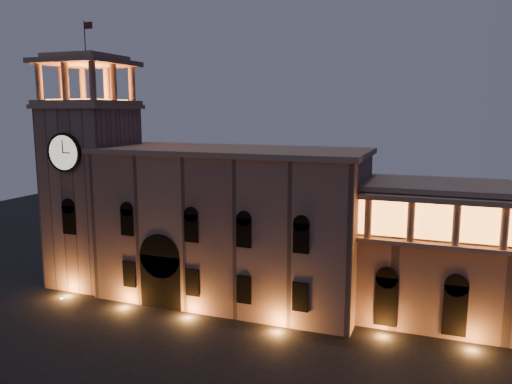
# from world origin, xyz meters

# --- Properties ---
(government_building) EXTENTS (30.80, 12.80, 17.60)m
(government_building) POSITION_xyz_m (-2.08, 21.93, 8.77)
(government_building) COLOR #856457
(government_building) RESTS_ON ground
(clock_tower) EXTENTS (9.80, 9.80, 32.40)m
(clock_tower) POSITION_xyz_m (-20.50, 20.98, 12.50)
(clock_tower) COLOR #856457
(clock_tower) RESTS_ON ground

